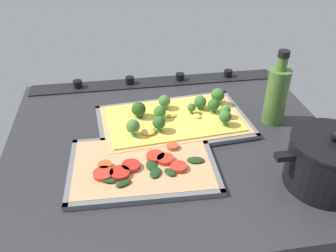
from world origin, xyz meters
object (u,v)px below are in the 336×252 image
object	(u,v)px
baking_tray_front	(173,123)
oil_bottle	(277,94)
cooking_pot	(329,162)
baking_tray_back	(143,167)
veggie_pizza_back	(142,165)
broccoli_pizza	(176,117)

from	to	relation	value
baking_tray_front	oil_bottle	world-z (taller)	oil_bottle
baking_tray_front	oil_bottle	xyz separation A→B (cm)	(-26.82, 2.70, 7.86)
baking_tray_front	cooking_pot	xyz separation A→B (cm)	(-27.62, 28.05, 5.27)
cooking_pot	baking_tray_back	bearing A→B (deg)	-16.37
veggie_pizza_back	oil_bottle	bearing A→B (deg)	-158.40
baking_tray_back	cooking_pot	distance (cm)	39.56
baking_tray_front	broccoli_pizza	xyz separation A→B (cm)	(-0.65, -0.04, 1.67)
baking_tray_front	cooking_pot	distance (cm)	39.72
baking_tray_front	veggie_pizza_back	xyz separation A→B (cm)	(10.05, 17.30, 0.77)
baking_tray_back	baking_tray_front	bearing A→B (deg)	-120.47
broccoli_pizza	oil_bottle	bearing A→B (deg)	174.02
baking_tray_back	cooking_pot	xyz separation A→B (cm)	(-37.62, 11.05, 5.26)
broccoli_pizza	cooking_pot	size ratio (longest dim) A/B	1.61
baking_tray_back	veggie_pizza_back	xyz separation A→B (cm)	(0.05, 0.30, 0.76)
baking_tray_front	cooking_pot	bearing A→B (deg)	134.56
broccoli_pizza	baking_tray_front	bearing A→B (deg)	3.93
baking_tray_front	baking_tray_back	xyz separation A→B (cm)	(10.00, 17.00, 0.01)
baking_tray_back	broccoli_pizza	bearing A→B (deg)	-121.99
veggie_pizza_back	oil_bottle	size ratio (longest dim) A/B	1.54
broccoli_pizza	cooking_pot	world-z (taller)	cooking_pot
broccoli_pizza	veggie_pizza_back	size ratio (longest dim) A/B	1.25
veggie_pizza_back	cooking_pot	size ratio (longest dim) A/B	1.29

